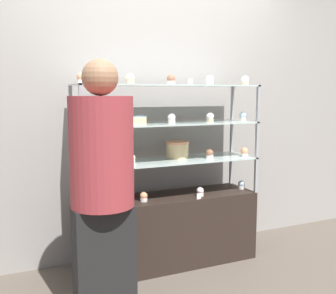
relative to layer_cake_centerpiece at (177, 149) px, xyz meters
The scene contains 30 objects.
ground_plane 0.95m from the layer_cake_centerpiece, 149.36° to the right, with size 20.00×20.00×0.00m, color brown.
back_wall 0.47m from the layer_cake_centerpiece, 112.67° to the left, with size 8.00×0.05×2.60m.
display_base 0.66m from the layer_cake_centerpiece, 149.36° to the right, with size 1.46×0.40×0.57m.
display_riser_lower 0.16m from the layer_cake_centerpiece, 149.36° to the right, with size 1.46×0.40×0.30m.
display_riser_middle 0.25m from the layer_cake_centerpiece, 149.36° to the right, with size 1.46×0.40×0.30m.
display_riser_upper 0.52m from the layer_cake_centerpiece, 149.36° to the right, with size 1.46×0.40×0.30m.
layer_cake_centerpiece is the anchor object (origin of this frame).
sheet_cake_frosted 0.50m from the layer_cake_centerpiece, behind, with size 0.22×0.13×0.06m.
cupcake_0 0.86m from the layer_cake_centerpiece, behind, with size 0.06×0.06×0.07m.
cupcake_1 0.50m from the layer_cake_centerpiece, 158.64° to the right, with size 0.06×0.06×0.07m.
cupcake_2 0.39m from the layer_cake_centerpiece, 55.89° to the right, with size 0.06×0.06×0.07m.
cupcake_3 0.66m from the layer_cake_centerpiece, 10.36° to the right, with size 0.06×0.06×0.07m.
price_tag_0 0.43m from the layer_cake_centerpiece, 74.77° to the right, with size 0.04×0.00×0.04m.
cupcake_4 0.80m from the layer_cake_centerpiece, 167.38° to the right, with size 0.06×0.06×0.08m.
cupcake_5 0.45m from the layer_cake_centerpiece, 166.26° to the right, with size 0.06×0.06×0.08m.
cupcake_6 0.27m from the layer_cake_centerpiece, 32.07° to the right, with size 0.06×0.06×0.08m.
cupcake_7 0.57m from the layer_cake_centerpiece, 17.87° to the right, with size 0.06×0.06×0.08m.
price_tag_1 0.62m from the layer_cake_centerpiece, 156.28° to the right, with size 0.04×0.00×0.04m.
cupcake_8 0.83m from the layer_cake_centerpiece, behind, with size 0.06×0.06×0.08m.
cupcake_9 0.31m from the layer_cake_centerpiece, 132.51° to the right, with size 0.06×0.06×0.08m.
cupcake_10 0.37m from the layer_cake_centerpiece, 27.98° to the right, with size 0.06×0.06×0.08m.
cupcake_11 0.63m from the layer_cake_centerpiece, 11.01° to the right, with size 0.06×0.06×0.08m.
price_tag_2 0.68m from the layer_cake_centerpiece, 156.86° to the right, with size 0.04×0.00×0.04m.
cupcake_12 0.98m from the layer_cake_centerpiece, behind, with size 0.06×0.06×0.08m.
cupcake_13 0.74m from the layer_cake_centerpiece, 160.92° to the right, with size 0.06×0.06×0.08m.
cupcake_14 0.58m from the layer_cake_centerpiece, 136.11° to the right, with size 0.06×0.06×0.08m.
cupcake_15 0.62m from the layer_cake_centerpiece, 30.01° to the right, with size 0.06×0.06×0.08m.
cupcake_16 0.80m from the layer_cake_centerpiece, 14.84° to the right, with size 0.06×0.06×0.08m.
price_tag_3 0.60m from the layer_cake_centerpiece, 93.39° to the right, with size 0.04×0.00×0.04m.
customer_figure 1.06m from the layer_cake_centerpiece, 139.74° to the right, with size 0.37×0.37×1.59m.
Camera 1 is at (-1.25, -2.82, 1.39)m, focal length 42.00 mm.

